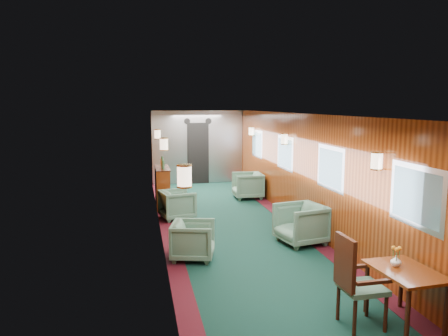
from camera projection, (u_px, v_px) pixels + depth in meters
name	position (u px, v px, depth m)	size (l,w,h in m)	color
room	(238.00, 154.00, 8.53)	(12.00, 12.10, 2.40)	#0C2D25
bulkhead	(198.00, 147.00, 14.34)	(2.98, 0.17, 2.39)	#A5A6AC
windows_right	(305.00, 160.00, 9.08)	(0.02, 8.60, 0.80)	silver
wall_sconces	(232.00, 143.00, 9.06)	(2.97, 7.97, 0.25)	#F9E3C2
dining_table	(405.00, 279.00, 5.11)	(0.69, 0.94, 0.67)	#6C2C0E
side_chair	(354.00, 278.00, 5.04)	(0.51, 0.54, 1.11)	#1D4538
credenza	(162.00, 187.00, 11.06)	(0.35, 1.13, 1.29)	#6C2C0E
flower_vase	(396.00, 261.00, 5.19)	(0.13, 0.13, 0.13)	silver
armchair_left_near	(193.00, 240.00, 7.34)	(0.69, 0.71, 0.64)	#1D4538
armchair_left_far	(177.00, 204.00, 9.93)	(0.71, 0.73, 0.66)	#1D4538
armchair_right_near	(301.00, 224.00, 8.15)	(0.80, 0.82, 0.75)	#1D4538
armchair_right_far	(248.00, 185.00, 12.09)	(0.77, 0.79, 0.72)	#1D4538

